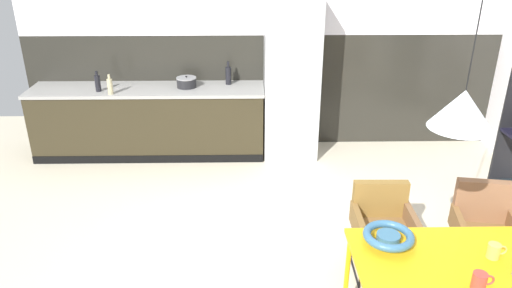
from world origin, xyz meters
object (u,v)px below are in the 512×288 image
fruit_bowl (388,236)px  bottle_wine_green (110,86)px  dining_table (489,267)px  mug_tall_blue (494,251)px  armchair_near_window (382,218)px  cooking_pot (187,82)px  pendant_lamp_over_table_near (463,109)px  mug_white_ceramic (480,281)px  bottle_oil_tall (98,83)px  bottle_spice_small (228,75)px  armchair_facing_counter (484,220)px  refrigerator_column (291,77)px

fruit_bowl → bottle_wine_green: bottle_wine_green is taller
dining_table → mug_tall_blue: 0.11m
armchair_near_window → cooking_pot: cooking_pot is taller
bottle_wine_green → pendant_lamp_over_table_near: pendant_lamp_over_table_near is taller
fruit_bowl → bottle_wine_green: size_ratio=1.42×
mug_white_ceramic → mug_tall_blue: size_ratio=1.05×
pendant_lamp_over_table_near → bottle_wine_green: bearing=133.2°
armchair_near_window → bottle_oil_tall: bearing=-37.0°
mug_tall_blue → bottle_spice_small: 3.83m
mug_white_ceramic → mug_tall_blue: mug_white_ceramic is taller
dining_table → bottle_spice_small: bottle_spice_small is taller
armchair_near_window → bottle_spice_small: (-1.34, 2.52, 0.49)m
armchair_facing_counter → fruit_bowl: size_ratio=2.35×
armchair_facing_counter → bottle_oil_tall: 4.41m
bottle_wine_green → pendant_lamp_over_table_near: 4.20m
fruit_bowl → bottle_oil_tall: bottle_oil_tall is taller
refrigerator_column → armchair_facing_counter: size_ratio=2.51×
bottle_oil_tall → armchair_facing_counter: bearing=-31.7°
dining_table → pendant_lamp_over_table_near: pendant_lamp_over_table_near is taller
bottle_oil_tall → mug_tall_blue: bearing=-42.6°
armchair_facing_counter → dining_table: bearing=75.0°
fruit_bowl → bottle_spice_small: 3.42m
armchair_near_window → bottle_wine_green: (-2.73, 2.15, 0.47)m
refrigerator_column → bottle_oil_tall: size_ratio=8.10×
cooking_pot → bottle_oil_tall: 1.06m
dining_table → bottle_oil_tall: (-3.34, 3.15, 0.29)m
dining_table → mug_tall_blue: size_ratio=13.52×
bottle_wine_green → pendant_lamp_over_table_near: bearing=-46.8°
dining_table → fruit_bowl: 0.65m
mug_white_ceramic → refrigerator_column: bearing=103.2°
armchair_facing_counter → pendant_lamp_over_table_near: bearing=57.6°
fruit_bowl → mug_tall_blue: mug_tall_blue is taller
dining_table → pendant_lamp_over_table_near: 1.13m
refrigerator_column → mug_tall_blue: size_ratio=15.77×
armchair_facing_counter → mug_white_ceramic: (-0.57, -1.09, 0.30)m
armchair_near_window → mug_white_ceramic: size_ratio=5.79×
dining_table → bottle_oil_tall: size_ratio=6.95×
armchair_facing_counter → cooking_pot: (-2.69, 2.45, 0.44)m
refrigerator_column → armchair_facing_counter: bearing=-60.1°
mug_white_ceramic → bottle_oil_tall: bottle_oil_tall is taller
fruit_bowl → bottle_wine_green: (-2.56, 2.84, 0.18)m
dining_table → mug_tall_blue: mug_tall_blue is taller
dining_table → mug_white_ceramic: mug_white_ceramic is taller
bottle_oil_tall → bottle_spice_small: bottle_spice_small is taller
mug_white_ceramic → cooking_pot: size_ratio=0.55×
fruit_bowl → cooking_pot: cooking_pot is taller
cooking_pot → bottle_wine_green: 0.91m
armchair_near_window → mug_tall_blue: bearing=120.7°
dining_table → cooking_pot: (-2.30, 3.30, 0.25)m
mug_tall_blue → dining_table: bearing=-130.8°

